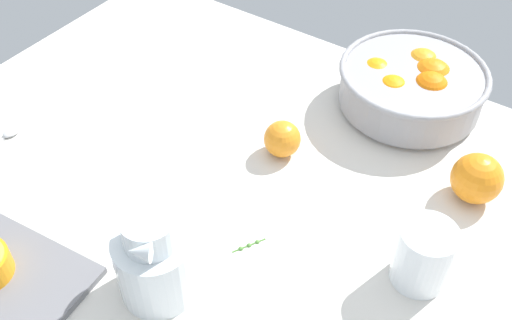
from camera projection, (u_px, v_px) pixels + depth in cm
name	position (u px, v px, depth cm)	size (l,w,h in cm)	color
ground_plane	(264.00, 216.00, 101.32)	(138.62, 98.11, 3.00)	silver
fruit_bowl	(411.00, 86.00, 115.94)	(28.22, 28.22, 9.90)	#99999E
juice_pitcher	(156.00, 263.00, 85.49)	(11.39, 14.69, 16.30)	white
juice_glass	(423.00, 258.00, 87.69)	(8.42, 8.42, 10.45)	white
loose_orange_0	(282.00, 139.00, 107.73)	(6.64, 6.64, 6.64)	orange
loose_orange_2	(477.00, 178.00, 99.48)	(8.54, 8.54, 8.54)	orange
herb_sprig_0	(249.00, 245.00, 94.77)	(3.04, 5.22, 0.80)	#4D8437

